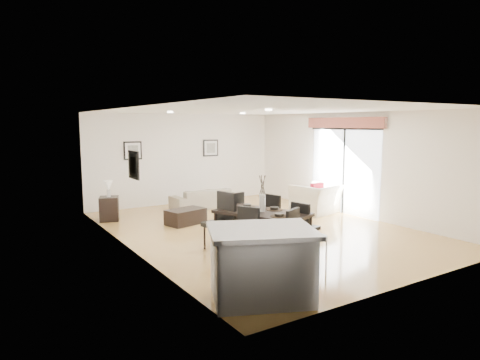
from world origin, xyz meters
TOP-DOWN VIEW (x-y plane):
  - ground at (0.00, 0.00)m, footprint 8.00×8.00m
  - wall_back at (0.00, 4.00)m, footprint 6.00×0.04m
  - wall_front at (0.00, -4.00)m, footprint 6.00×0.04m
  - wall_left at (-3.00, 0.00)m, footprint 0.04×8.00m
  - wall_right at (3.00, 0.00)m, footprint 0.04×8.00m
  - ceiling at (0.00, 0.00)m, footprint 6.00×8.00m
  - sofa at (0.11, 2.96)m, footprint 1.90×0.77m
  - armchair at (2.34, 0.64)m, footprint 1.41×1.29m
  - courtyard_plant_a at (5.64, -0.08)m, footprint 0.69×0.61m
  - courtyard_plant_b at (5.72, 1.04)m, footprint 0.48×0.48m
  - dining_table at (-0.86, -1.31)m, footprint 1.51×1.98m
  - dining_chair_wnear at (-1.49, -1.71)m, footprint 0.58×0.58m
  - dining_chair_wfar at (-1.47, -0.84)m, footprint 0.59×0.59m
  - dining_chair_enear at (-0.22, -1.77)m, footprint 0.50×0.50m
  - dining_chair_efar at (-0.23, -0.88)m, footprint 0.52×0.52m
  - dining_chair_head at (-0.89, -2.41)m, footprint 0.58×0.58m
  - dining_chair_foot at (-0.84, -0.21)m, footprint 0.51×0.51m
  - vase at (-0.86, -1.31)m, footprint 0.91×1.39m
  - coffee_table at (-1.20, 1.39)m, footprint 1.01×0.75m
  - side_table at (-2.66, 2.73)m, footprint 0.58×0.58m
  - table_lamp at (-2.66, 2.73)m, footprint 0.21×0.21m
  - cushion at (2.23, 0.53)m, footprint 0.40×0.15m
  - kitchen_island at (-2.23, -3.23)m, footprint 1.74×1.57m
  - bar_stool at (-1.25, -3.23)m, footprint 0.34×0.34m
  - framed_print_back_left at (-1.60, 3.97)m, footprint 0.52×0.04m
  - framed_print_back_right at (0.90, 3.97)m, footprint 0.52×0.04m
  - framed_print_left_wall at (-2.97, -0.20)m, footprint 0.04×0.52m
  - sliding_door at (2.96, 0.30)m, footprint 0.12×2.70m
  - courtyard at (6.16, 0.87)m, footprint 6.00×6.00m

SIDE VIEW (x-z plane):
  - ground at x=0.00m, z-range 0.00..0.00m
  - coffee_table at x=-1.20m, z-range 0.00..0.36m
  - sofa at x=0.11m, z-range 0.00..0.55m
  - side_table at x=-2.66m, z-range 0.00..0.60m
  - courtyard_plant_b at x=5.72m, z-range 0.00..0.66m
  - courtyard_plant_a at x=5.64m, z-range 0.00..0.70m
  - armchair at x=2.34m, z-range 0.00..0.79m
  - kitchen_island at x=-2.23m, z-range 0.01..1.00m
  - dining_chair_enear at x=-0.22m, z-range 0.05..0.98m
  - dining_chair_wnear at x=-1.49m, z-range 0.06..1.00m
  - dining_chair_foot at x=-0.84m, z-range 0.06..1.01m
  - dining_chair_efar at x=-0.23m, z-range 0.06..1.02m
  - dining_chair_head at x=-0.89m, z-range 0.06..1.02m
  - dining_chair_wfar at x=-1.47m, z-range 0.06..1.16m
  - cushion at x=2.23m, z-range 0.45..0.84m
  - bar_stool at x=-1.25m, z-range 0.27..1.02m
  - dining_table at x=-0.86m, z-range 0.29..1.03m
  - table_lamp at x=-2.66m, z-range 0.66..1.07m
  - courtyard at x=6.16m, z-range -0.08..1.92m
  - vase at x=-0.86m, z-range 0.68..1.38m
  - wall_back at x=0.00m, z-range 0.00..2.70m
  - wall_front at x=0.00m, z-range 0.00..2.70m
  - wall_left at x=-3.00m, z-range 0.00..2.70m
  - wall_right at x=3.00m, z-range 0.00..2.70m
  - framed_print_back_left at x=-1.60m, z-range 1.39..1.91m
  - framed_print_back_right at x=0.90m, z-range 1.39..1.91m
  - framed_print_left_wall at x=-2.97m, z-range 1.39..1.91m
  - sliding_door at x=2.96m, z-range 0.38..2.95m
  - ceiling at x=0.00m, z-range 2.69..2.71m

